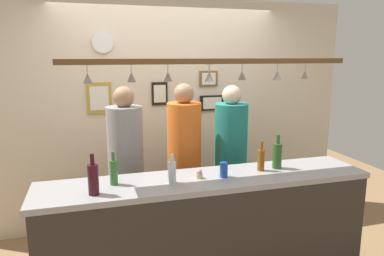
{
  "coord_description": "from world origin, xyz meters",
  "views": [
    {
      "loc": [
        -0.9,
        -2.99,
        1.98
      ],
      "look_at": [
        0.0,
        0.1,
        1.33
      ],
      "focal_mm": 33.9,
      "sensor_mm": 36.0,
      "label": 1
    }
  ],
  "objects_px": {
    "bottle_soda_clear": "(172,172)",
    "picture_frame_crest": "(160,94)",
    "bottle_beer_green_import": "(114,171)",
    "picture_frame_lower_pair": "(212,103)",
    "person_left_grey_shirt": "(126,157)",
    "person_middle_orange_shirt": "(184,151)",
    "bottle_beer_amber_tall": "(261,159)",
    "picture_frame_caricature": "(99,98)",
    "cupcake": "(199,174)",
    "wall_clock": "(103,43)",
    "bottle_wine_dark_red": "(93,179)",
    "bottle_champagne_green": "(277,155)",
    "person_right_teal_shirt": "(231,149)",
    "picture_frame_upper_small": "(209,79)",
    "drink_can": "(224,170)"
  },
  "relations": [
    {
      "from": "person_right_teal_shirt",
      "to": "bottle_beer_amber_tall",
      "type": "bearing_deg",
      "value": -90.86
    },
    {
      "from": "bottle_soda_clear",
      "to": "picture_frame_crest",
      "type": "xyz_separation_m",
      "value": [
        0.2,
        1.45,
        0.45
      ]
    },
    {
      "from": "person_middle_orange_shirt",
      "to": "picture_frame_crest",
      "type": "height_order",
      "value": "person_middle_orange_shirt"
    },
    {
      "from": "person_right_teal_shirt",
      "to": "bottle_soda_clear",
      "type": "bearing_deg",
      "value": -135.61
    },
    {
      "from": "bottle_soda_clear",
      "to": "picture_frame_lower_pair",
      "type": "relative_size",
      "value": 0.77
    },
    {
      "from": "bottle_beer_green_import",
      "to": "cupcake",
      "type": "height_order",
      "value": "bottle_beer_green_import"
    },
    {
      "from": "cupcake",
      "to": "bottle_beer_green_import",
      "type": "bearing_deg",
      "value": 176.29
    },
    {
      "from": "bottle_soda_clear",
      "to": "bottle_beer_green_import",
      "type": "bearing_deg",
      "value": 167.87
    },
    {
      "from": "bottle_wine_dark_red",
      "to": "bottle_soda_clear",
      "type": "xyz_separation_m",
      "value": [
        0.59,
        0.07,
        -0.03
      ]
    },
    {
      "from": "bottle_wine_dark_red",
      "to": "drink_can",
      "type": "height_order",
      "value": "bottle_wine_dark_red"
    },
    {
      "from": "person_middle_orange_shirt",
      "to": "picture_frame_upper_small",
      "type": "bearing_deg",
      "value": 54.15
    },
    {
      "from": "picture_frame_crest",
      "to": "cupcake",
      "type": "bearing_deg",
      "value": -88.64
    },
    {
      "from": "person_right_teal_shirt",
      "to": "picture_frame_upper_small",
      "type": "height_order",
      "value": "picture_frame_upper_small"
    },
    {
      "from": "wall_clock",
      "to": "person_middle_orange_shirt",
      "type": "bearing_deg",
      "value": -42.27
    },
    {
      "from": "person_middle_orange_shirt",
      "to": "bottle_champagne_green",
      "type": "distance_m",
      "value": 0.95
    },
    {
      "from": "bottle_beer_green_import",
      "to": "bottle_champagne_green",
      "type": "bearing_deg",
      "value": 0.69
    },
    {
      "from": "bottle_soda_clear",
      "to": "picture_frame_crest",
      "type": "bearing_deg",
      "value": 82.15
    },
    {
      "from": "bottle_beer_amber_tall",
      "to": "picture_frame_caricature",
      "type": "bearing_deg",
      "value": 133.02
    },
    {
      "from": "drink_can",
      "to": "picture_frame_lower_pair",
      "type": "height_order",
      "value": "picture_frame_lower_pair"
    },
    {
      "from": "person_middle_orange_shirt",
      "to": "drink_can",
      "type": "distance_m",
      "value": 0.79
    },
    {
      "from": "bottle_beer_amber_tall",
      "to": "person_middle_orange_shirt",
      "type": "bearing_deg",
      "value": 124.87
    },
    {
      "from": "picture_frame_caricature",
      "to": "picture_frame_upper_small",
      "type": "height_order",
      "value": "picture_frame_upper_small"
    },
    {
      "from": "bottle_soda_clear",
      "to": "picture_frame_lower_pair",
      "type": "height_order",
      "value": "picture_frame_lower_pair"
    },
    {
      "from": "picture_frame_lower_pair",
      "to": "person_middle_orange_shirt",
      "type": "bearing_deg",
      "value": -128.45
    },
    {
      "from": "picture_frame_lower_pair",
      "to": "picture_frame_crest",
      "type": "xyz_separation_m",
      "value": [
        -0.63,
        0.0,
        0.13
      ]
    },
    {
      "from": "person_left_grey_shirt",
      "to": "person_middle_orange_shirt",
      "type": "height_order",
      "value": "person_middle_orange_shirt"
    },
    {
      "from": "person_middle_orange_shirt",
      "to": "bottle_wine_dark_red",
      "type": "xyz_separation_m",
      "value": [
        -0.9,
        -0.87,
        0.09
      ]
    },
    {
      "from": "person_left_grey_shirt",
      "to": "person_middle_orange_shirt",
      "type": "distance_m",
      "value": 0.58
    },
    {
      "from": "bottle_wine_dark_red",
      "to": "picture_frame_crest",
      "type": "bearing_deg",
      "value": 62.75
    },
    {
      "from": "picture_frame_upper_small",
      "to": "wall_clock",
      "type": "bearing_deg",
      "value": -179.7
    },
    {
      "from": "picture_frame_crest",
      "to": "picture_frame_lower_pair",
      "type": "bearing_deg",
      "value": 0.0
    },
    {
      "from": "picture_frame_caricature",
      "to": "picture_frame_crest",
      "type": "bearing_deg",
      "value": 0.0
    },
    {
      "from": "picture_frame_crest",
      "to": "picture_frame_upper_small",
      "type": "distance_m",
      "value": 0.61
    },
    {
      "from": "wall_clock",
      "to": "person_left_grey_shirt",
      "type": "bearing_deg",
      "value": -78.27
    },
    {
      "from": "picture_frame_lower_pair",
      "to": "picture_frame_upper_small",
      "type": "bearing_deg",
      "value": 180.0
    },
    {
      "from": "person_left_grey_shirt",
      "to": "bottle_wine_dark_red",
      "type": "xyz_separation_m",
      "value": [
        -0.32,
        -0.87,
        0.1
      ]
    },
    {
      "from": "bottle_beer_amber_tall",
      "to": "picture_frame_lower_pair",
      "type": "relative_size",
      "value": 0.87
    },
    {
      "from": "bottle_champagne_green",
      "to": "picture_frame_caricature",
      "type": "distance_m",
      "value": 2.0
    },
    {
      "from": "bottle_champagne_green",
      "to": "drink_can",
      "type": "relative_size",
      "value": 2.46
    },
    {
      "from": "bottle_wine_dark_red",
      "to": "drink_can",
      "type": "relative_size",
      "value": 2.46
    },
    {
      "from": "bottle_wine_dark_red",
      "to": "wall_clock",
      "type": "distance_m",
      "value": 1.82
    },
    {
      "from": "cupcake",
      "to": "picture_frame_lower_pair",
      "type": "relative_size",
      "value": 0.26
    },
    {
      "from": "picture_frame_lower_pair",
      "to": "picture_frame_upper_small",
      "type": "distance_m",
      "value": 0.29
    },
    {
      "from": "bottle_wine_dark_red",
      "to": "picture_frame_upper_small",
      "type": "distance_m",
      "value": 2.13
    },
    {
      "from": "picture_frame_upper_small",
      "to": "person_right_teal_shirt",
      "type": "bearing_deg",
      "value": -87.77
    },
    {
      "from": "bottle_soda_clear",
      "to": "picture_frame_lower_pair",
      "type": "xyz_separation_m",
      "value": [
        0.83,
        1.45,
        0.32
      ]
    },
    {
      "from": "person_right_teal_shirt",
      "to": "person_left_grey_shirt",
      "type": "bearing_deg",
      "value": 180.0
    },
    {
      "from": "cupcake",
      "to": "picture_frame_crest",
      "type": "distance_m",
      "value": 1.49
    },
    {
      "from": "bottle_beer_green_import",
      "to": "drink_can",
      "type": "bearing_deg",
      "value": -4.92
    },
    {
      "from": "bottle_soda_clear",
      "to": "drink_can",
      "type": "bearing_deg",
      "value": 2.45
    }
  ]
}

